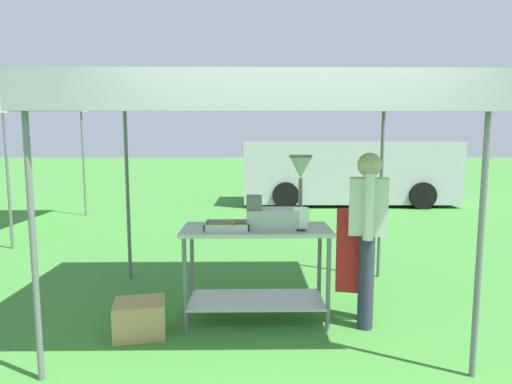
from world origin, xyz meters
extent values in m
plane|color=#3D7F33|center=(0.00, 6.00, 0.00)|extent=(70.00, 70.00, 0.00)
cylinder|color=slate|center=(-1.81, 0.09, 1.07)|extent=(0.04, 0.04, 2.14)
cylinder|color=slate|center=(1.32, 0.09, 1.07)|extent=(0.04, 0.04, 2.14)
cylinder|color=slate|center=(-1.81, 2.39, 1.07)|extent=(0.04, 0.04, 2.14)
cylinder|color=slate|center=(1.32, 2.39, 1.07)|extent=(0.04, 0.04, 2.14)
cube|color=#939399|center=(-0.25, 1.24, 2.16)|extent=(3.34, 2.50, 0.05)
cube|color=#939399|center=(-0.25, 0.00, 2.03)|extent=(3.34, 0.02, 0.24)
cube|color=#B7B7BC|center=(-0.25, 1.09, 0.89)|extent=(1.38, 0.59, 0.04)
cube|color=#B7B7BC|center=(-0.25, 1.09, 0.20)|extent=(1.27, 0.55, 0.02)
cylinder|color=slate|center=(-0.89, 0.84, 0.44)|extent=(0.04, 0.04, 0.87)
cylinder|color=slate|center=(0.40, 0.84, 0.44)|extent=(0.04, 0.04, 0.87)
cylinder|color=slate|center=(-0.89, 1.34, 0.44)|extent=(0.04, 0.04, 0.87)
cylinder|color=slate|center=(0.40, 1.34, 0.44)|extent=(0.04, 0.04, 0.87)
cube|color=#B7B7BC|center=(-0.51, 1.00, 0.91)|extent=(0.40, 0.29, 0.01)
cube|color=#B7B7BC|center=(-0.51, 0.86, 0.95)|extent=(0.40, 0.01, 0.06)
cube|color=#B7B7BC|center=(-0.51, 1.14, 0.95)|extent=(0.40, 0.01, 0.06)
cube|color=#B7B7BC|center=(-0.71, 1.00, 0.95)|extent=(0.01, 0.29, 0.06)
cube|color=#B7B7BC|center=(-0.32, 1.00, 0.95)|extent=(0.01, 0.29, 0.06)
torus|color=gold|center=(-0.38, 0.94, 0.93)|extent=(0.11, 0.11, 0.02)
torus|color=gold|center=(-0.40, 1.06, 0.93)|extent=(0.11, 0.11, 0.02)
torus|color=gold|center=(-0.63, 0.97, 0.93)|extent=(0.10, 0.10, 0.02)
torus|color=gold|center=(-0.49, 1.08, 0.93)|extent=(0.10, 0.10, 0.02)
torus|color=gold|center=(-0.47, 0.92, 0.93)|extent=(0.11, 0.11, 0.02)
torus|color=gold|center=(-0.59, 1.07, 0.93)|extent=(0.10, 0.10, 0.02)
torus|color=gold|center=(-0.54, 0.94, 0.93)|extent=(0.09, 0.09, 0.02)
torus|color=gold|center=(-0.46, 1.02, 0.93)|extent=(0.10, 0.10, 0.02)
torus|color=gold|center=(-0.47, 1.09, 0.95)|extent=(0.11, 0.11, 0.02)
torus|color=gold|center=(-0.41, 0.96, 0.95)|extent=(0.11, 0.11, 0.02)
torus|color=gold|center=(-0.53, 1.02, 0.93)|extent=(0.11, 0.11, 0.02)
cube|color=#B7B7BC|center=(-0.06, 1.08, 1.00)|extent=(0.56, 0.28, 0.18)
cube|color=slate|center=(-0.27, 1.08, 1.15)|extent=(0.14, 0.22, 0.12)
cylinder|color=slate|center=(0.16, 1.08, 1.23)|extent=(0.04, 0.04, 0.29)
cone|color=#B7B7BC|center=(0.16, 1.08, 1.47)|extent=(0.20, 0.20, 0.19)
cylinder|color=slate|center=(0.16, 1.08, 1.57)|extent=(0.21, 0.21, 0.02)
cube|color=black|center=(0.16, 0.95, 0.91)|extent=(0.08, 0.05, 0.02)
cube|color=white|center=(0.16, 0.95, 1.02)|extent=(0.13, 0.02, 0.20)
cylinder|color=#2D3347|center=(0.75, 0.91, 0.43)|extent=(0.14, 0.14, 0.86)
cylinder|color=#2D3347|center=(0.80, 1.11, 0.43)|extent=(0.14, 0.14, 0.86)
cube|color=silver|center=(0.78, 1.01, 1.12)|extent=(0.38, 0.30, 0.52)
cube|color=red|center=(0.66, 1.04, 0.69)|extent=(0.32, 0.10, 0.80)
cylinder|color=silver|center=(0.73, 0.79, 1.15)|extent=(0.11, 0.11, 0.58)
cylinder|color=silver|center=(0.83, 1.22, 1.15)|extent=(0.11, 0.11, 0.58)
sphere|color=#DBB28E|center=(0.78, 1.01, 1.50)|extent=(0.22, 0.22, 0.22)
cube|color=tan|center=(-1.28, 0.79, 0.15)|extent=(0.50, 0.44, 0.31)
cube|color=#BCBCC1|center=(2.34, 8.76, 0.89)|extent=(5.61, 2.02, 1.60)
cube|color=#1E2833|center=(0.17, 8.80, 1.29)|extent=(0.13, 1.62, 0.70)
cylinder|color=black|center=(0.60, 7.86, 0.34)|extent=(0.68, 0.25, 0.68)
cylinder|color=black|center=(0.64, 9.72, 0.34)|extent=(0.68, 0.25, 0.68)
cylinder|color=black|center=(4.05, 7.79, 0.34)|extent=(0.68, 0.25, 0.68)
cylinder|color=black|center=(4.09, 9.65, 0.34)|extent=(0.68, 0.25, 0.68)
cylinder|color=slate|center=(-4.11, 3.88, 1.18)|extent=(0.04, 0.04, 2.37)
cylinder|color=slate|center=(-4.11, 6.94, 1.18)|extent=(0.04, 0.04, 2.37)
camera|label=1|loc=(-0.30, -2.82, 1.72)|focal=29.82mm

